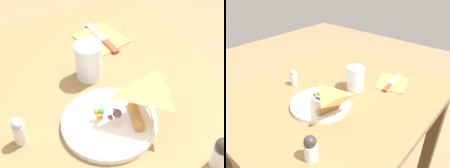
% 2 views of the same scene
% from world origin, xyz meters
% --- Properties ---
extents(dining_table, '(0.92, 0.79, 0.76)m').
position_xyz_m(dining_table, '(0.00, 0.00, 0.63)').
color(dining_table, olive).
rests_on(dining_table, ground_plane).
extents(plate_pizza, '(0.23, 0.23, 0.05)m').
position_xyz_m(plate_pizza, '(-0.11, -0.03, 0.77)').
color(plate_pizza, white).
rests_on(plate_pizza, dining_table).
extents(milk_glass, '(0.08, 0.08, 0.11)m').
position_xyz_m(milk_glass, '(0.08, -0.05, 0.81)').
color(milk_glass, white).
rests_on(milk_glass, dining_table).
extents(napkin_folded, '(0.18, 0.17, 0.00)m').
position_xyz_m(napkin_folded, '(0.24, -0.15, 0.76)').
color(napkin_folded, '#E59E4C').
rests_on(napkin_folded, dining_table).
extents(butter_knife, '(0.19, 0.04, 0.01)m').
position_xyz_m(butter_knife, '(0.23, -0.15, 0.76)').
color(butter_knife, '#99422D').
rests_on(butter_knife, napkin_folded).
extents(salt_shaker, '(0.03, 0.03, 0.08)m').
position_xyz_m(salt_shaker, '(-0.07, 0.18, 0.80)').
color(salt_shaker, silver).
rests_on(salt_shaker, dining_table).
extents(pepper_shaker, '(0.04, 0.04, 0.09)m').
position_xyz_m(pepper_shaker, '(-0.31, -0.19, 0.80)').
color(pepper_shaker, white).
rests_on(pepper_shaker, dining_table).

